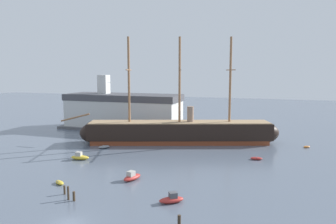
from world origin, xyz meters
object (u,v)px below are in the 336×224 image
object	(u,v)px
dinghy_foreground_left	(60,182)
dinghy_far_right	(307,147)
tall_ship	(179,132)
dinghy_alongside_bow	(104,147)
motorboat_distant_centre	(194,132)
dockside_warehouse_left	(123,111)
dinghy_alongside_stern	(256,158)
mooring_piling_left_pair	(65,190)
seagull_in_flight	(110,83)
motorboat_mid_left	(80,157)
mooring_piling_midwater	(179,220)
mooring_piling_right_pair	(74,196)
motorboat_foreground_right	(172,199)
motorboat_near_centre	(132,177)
mooring_piling_nearest	(68,193)

from	to	relation	value
dinghy_foreground_left	dinghy_far_right	world-z (taller)	dinghy_foreground_left
tall_ship	dinghy_alongside_bow	size ratio (longest dim) A/B	18.28
motorboat_distant_centre	dockside_warehouse_left	size ratio (longest dim) A/B	0.08
dinghy_alongside_stern	mooring_piling_left_pair	world-z (taller)	mooring_piling_left_pair
seagull_in_flight	motorboat_mid_left	bearing A→B (deg)	148.04
motorboat_mid_left	mooring_piling_midwater	distance (m)	36.58
mooring_piling_right_pair	tall_ship	bearing A→B (deg)	84.74
dinghy_foreground_left	dockside_warehouse_left	size ratio (longest dim) A/B	0.06
dinghy_foreground_left	motorboat_foreground_right	xyz separation A→B (m)	(20.51, -1.46, 0.26)
dinghy_alongside_stern	mooring_piling_right_pair	bearing A→B (deg)	-127.68
motorboat_foreground_right	mooring_piling_left_pair	world-z (taller)	motorboat_foreground_right
dinghy_foreground_left	motorboat_distant_centre	world-z (taller)	motorboat_distant_centre
motorboat_near_centre	seagull_in_flight	xyz separation A→B (m)	(-4.60, 1.27, 16.51)
mooring_piling_midwater	motorboat_foreground_right	bearing A→B (deg)	115.32
dinghy_far_right	dockside_warehouse_left	world-z (taller)	dockside_warehouse_left
mooring_piling_left_pair	dockside_warehouse_left	distance (m)	58.62
dinghy_far_right	mooring_piling_midwater	world-z (taller)	mooring_piling_midwater
motorboat_foreground_right	dinghy_alongside_bow	distance (m)	37.42
seagull_in_flight	dinghy_far_right	bearing A→B (deg)	43.91
dinghy_alongside_stern	mooring_piling_midwater	world-z (taller)	mooring_piling_midwater
dinghy_alongside_stern	mooring_piling_left_pair	bearing A→B (deg)	-132.46
mooring_piling_right_pair	mooring_piling_midwater	xyz separation A→B (m)	(16.99, -2.49, -0.04)
tall_ship	motorboat_mid_left	world-z (taller)	tall_ship
dinghy_foreground_left	dinghy_alongside_bow	xyz separation A→B (m)	(-5.69, 25.25, 0.07)
tall_ship	mooring_piling_right_pair	world-z (taller)	tall_ship
motorboat_near_centre	mooring_piling_right_pair	bearing A→B (deg)	-111.06
motorboat_mid_left	motorboat_near_centre	bearing A→B (deg)	-27.74
motorboat_mid_left	seagull_in_flight	distance (m)	21.54
dinghy_foreground_left	dinghy_alongside_bow	world-z (taller)	dinghy_alongside_bow
motorboat_distant_centre	mooring_piling_midwater	size ratio (longest dim) A/B	2.48
dinghy_alongside_bow	motorboat_distant_centre	distance (m)	31.19
tall_ship	motorboat_near_centre	bearing A→B (deg)	-89.27
motorboat_mid_left	mooring_piling_nearest	size ratio (longest dim) A/B	2.03
mooring_piling_right_pair	mooring_piling_midwater	bearing A→B (deg)	-8.33
mooring_piling_right_pair	mooring_piling_nearest	bearing A→B (deg)	175.07
dockside_warehouse_left	mooring_piling_left_pair	bearing A→B (deg)	-72.87
dinghy_alongside_bow	seagull_in_flight	bearing A→B (deg)	-56.76
mooring_piling_right_pair	dinghy_alongside_bow	bearing A→B (deg)	111.78
dinghy_far_right	dockside_warehouse_left	distance (m)	57.19
dinghy_far_right	motorboat_distant_centre	world-z (taller)	motorboat_distant_centre
mooring_piling_left_pair	seagull_in_flight	distance (m)	19.73
motorboat_foreground_right	dinghy_alongside_stern	bearing A→B (deg)	69.26
dinghy_alongside_stern	mooring_piling_nearest	bearing A→B (deg)	-128.93
mooring_piling_right_pair	seagull_in_flight	size ratio (longest dim) A/B	1.34
mooring_piling_midwater	dockside_warehouse_left	world-z (taller)	dockside_warehouse_left
dinghy_foreground_left	mooring_piling_left_pair	world-z (taller)	mooring_piling_left_pair
motorboat_foreground_right	dinghy_far_right	xyz separation A→B (m)	(21.90, 43.31, -0.32)
dockside_warehouse_left	motorboat_near_centre	bearing A→B (deg)	-62.26
dinghy_foreground_left	motorboat_mid_left	world-z (taller)	motorboat_mid_left
dinghy_foreground_left	dinghy_alongside_stern	bearing A→B (deg)	40.27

